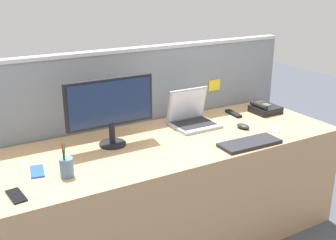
{
  "coord_description": "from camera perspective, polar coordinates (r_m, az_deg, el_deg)",
  "views": [
    {
      "loc": [
        -1.25,
        -2.09,
        1.69
      ],
      "look_at": [
        0.0,
        0.05,
        0.83
      ],
      "focal_mm": 44.38,
      "sensor_mm": 36.0,
      "label": 1
    }
  ],
  "objects": [
    {
      "name": "tv_remote",
      "position": [
        3.14,
        8.98,
        0.88
      ],
      "size": [
        0.06,
        0.17,
        0.02
      ],
      "primitive_type": "cube",
      "rotation": [
        0.0,
        0.0,
        -0.11
      ],
      "color": "black",
      "rests_on": "desk"
    },
    {
      "name": "cubicle_divider",
      "position": [
        3.02,
        -3.77,
        -1.68
      ],
      "size": [
        2.44,
        0.08,
        1.24
      ],
      "color": "gray",
      "rests_on": "ground_plane"
    },
    {
      "name": "cell_phone_blue_case",
      "position": [
        2.31,
        -17.53,
        -6.73
      ],
      "size": [
        0.1,
        0.16,
        0.01
      ],
      "primitive_type": "cube",
      "rotation": [
        0.0,
        0.0,
        -0.18
      ],
      "color": "blue",
      "rests_on": "desk"
    },
    {
      "name": "ground_plane",
      "position": [
        2.97,
        0.5,
        -15.71
      ],
      "size": [
        10.0,
        10.0,
        0.0
      ],
      "primitive_type": "plane",
      "color": "#424751"
    },
    {
      "name": "cell_phone_black_slab",
      "position": [
        2.1,
        -20.13,
        -9.75
      ],
      "size": [
        0.08,
        0.15,
        0.01
      ],
      "primitive_type": "cube",
      "rotation": [
        0.0,
        0.0,
        0.1
      ],
      "color": "black",
      "rests_on": "desk"
    },
    {
      "name": "keyboard_main",
      "position": [
        2.6,
        11.15,
        -3.15
      ],
      "size": [
        0.4,
        0.17,
        0.02
      ],
      "primitive_type": "cube",
      "rotation": [
        0.0,
        0.0,
        -0.03
      ],
      "color": "#232328",
      "rests_on": "desk"
    },
    {
      "name": "laptop",
      "position": [
        2.88,
        3.24,
        0.5
      ],
      "size": [
        0.3,
        0.26,
        0.25
      ],
      "color": "#9EA0A8",
      "rests_on": "desk"
    },
    {
      "name": "pen_cup",
      "position": [
        2.2,
        -13.75,
        -6.31
      ],
      "size": [
        0.07,
        0.07,
        0.19
      ],
      "color": "#4C7093",
      "rests_on": "desk"
    },
    {
      "name": "computer_mouse_right_hand",
      "position": [
        2.86,
        10.29,
        -0.86
      ],
      "size": [
        0.08,
        0.11,
        0.03
      ],
      "primitive_type": "ellipsoid",
      "rotation": [
        0.0,
        0.0,
        0.19
      ],
      "color": "#232328",
      "rests_on": "desk"
    },
    {
      "name": "desk_phone",
      "position": [
        3.22,
        13.15,
        1.48
      ],
      "size": [
        0.2,
        0.18,
        0.09
      ],
      "color": "black",
      "rests_on": "desk"
    },
    {
      "name": "desk",
      "position": [
        2.78,
        0.53,
        -9.65
      ],
      "size": [
        2.21,
        0.81,
        0.71
      ],
      "primitive_type": "cube",
      "color": "tan",
      "rests_on": "ground_plane"
    },
    {
      "name": "desktop_monitor",
      "position": [
        2.5,
        -7.93,
        1.92
      ],
      "size": [
        0.55,
        0.16,
        0.42
      ],
      "color": "black",
      "rests_on": "desk"
    },
    {
      "name": "cell_phone_white_slab",
      "position": [
        2.9,
        14.3,
        -1.14
      ],
      "size": [
        0.14,
        0.14,
        0.01
      ],
      "primitive_type": "cube",
      "rotation": [
        0.0,
        0.0,
        -0.78
      ],
      "color": "silver",
      "rests_on": "desk"
    }
  ]
}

